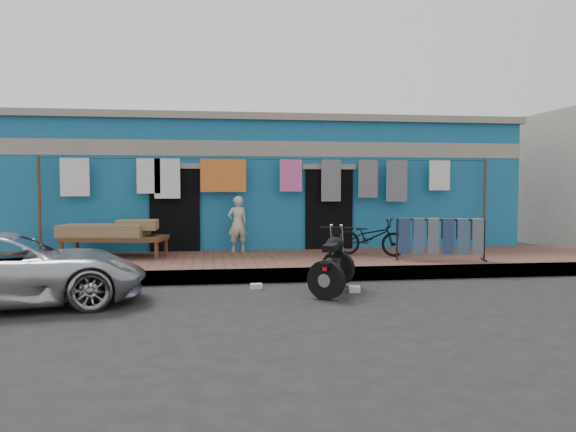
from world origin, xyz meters
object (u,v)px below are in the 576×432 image
Objects in this scene: bicycle at (371,233)px; jeans_rack at (440,238)px; car at (7,268)px; seated_person at (237,224)px; charpoy at (115,239)px; motorcycle at (332,261)px.

jeans_rack is (1.15, -0.89, -0.05)m from bicycle.
bicycle is (6.15, 3.05, 0.18)m from car.
seated_person is 0.84× the size of bicycle.
car is 1.69× the size of charpoy.
bicycle is at bearing -5.29° from charpoy.
motorcycle is (4.76, 0.44, -0.03)m from car.
bicycle is at bearing 142.27° from jeans_rack.
bicycle is at bearing 83.00° from motorcycle.
bicycle reaches higher than jeans_rack.
bicycle is 5.28m from charpoy.
motorcycle is at bearing -176.34° from bicycle.
bicycle reaches higher than car.
car is 4.78m from motorcycle.
motorcycle is at bearing -38.67° from charpoy.
jeans_rack is at bearing 135.91° from seated_person.
seated_person is (3.42, 4.12, 0.32)m from car.
car is 2.31× the size of motorcycle.
car is at bearing -163.52° from jeans_rack.
jeans_rack is (6.41, -1.38, 0.06)m from charpoy.
jeans_rack is at bearing 55.16° from motorcycle.
seated_person is 0.74× the size of motorcycle.
motorcycle is at bearing -97.01° from car.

